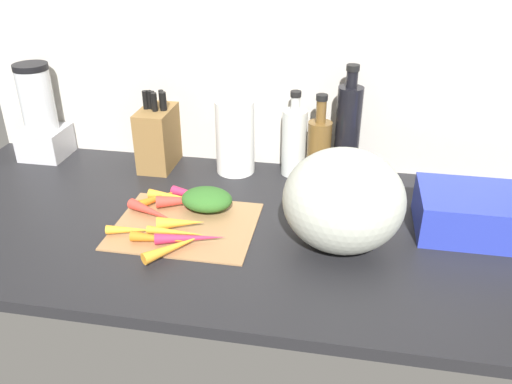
{
  "coord_description": "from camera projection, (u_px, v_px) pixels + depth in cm",
  "views": [
    {
      "loc": [
        29.97,
        -115.16,
        71.6
      ],
      "look_at": [
        8.94,
        0.15,
        9.02
      ],
      "focal_mm": 37.19,
      "sensor_mm": 36.0,
      "label": 1
    }
  ],
  "objects": [
    {
      "name": "ground_plane",
      "position": [
        222.0,
        225.0,
        1.39
      ],
      "size": [
        170.0,
        80.0,
        3.0
      ],
      "primitive_type": "cube",
      "color": "black"
    },
    {
      "name": "wall_back",
      "position": [
        250.0,
        68.0,
        1.58
      ],
      "size": [
        170.0,
        3.0,
        60.0
      ],
      "primitive_type": "cube",
      "color": "#BCB7AD",
      "rests_on": "ground_plane"
    },
    {
      "name": "cutting_board",
      "position": [
        185.0,
        225.0,
        1.35
      ],
      "size": [
        35.59,
        28.89,
        0.8
      ],
      "primitive_type": "cube",
      "color": "#997047",
      "rests_on": "ground_plane"
    },
    {
      "name": "carrot_0",
      "position": [
        152.0,
        212.0,
        1.38
      ],
      "size": [
        15.41,
        9.19,
        2.9
      ],
      "primitive_type": "cone",
      "rotation": [
        0.0,
        1.57,
        -0.43
      ],
      "color": "red",
      "rests_on": "cutting_board"
    },
    {
      "name": "carrot_1",
      "position": [
        176.0,
        232.0,
        1.3
      ],
      "size": [
        14.63,
        2.13,
        2.04
      ],
      "primitive_type": "cone",
      "rotation": [
        0.0,
        1.57,
        0.01
      ],
      "color": "orange",
      "rests_on": "cutting_board"
    },
    {
      "name": "carrot_2",
      "position": [
        132.0,
        230.0,
        1.3
      ],
      "size": [
        12.8,
        4.29,
        2.29
      ],
      "primitive_type": "cone",
      "rotation": [
        0.0,
        1.57,
        0.16
      ],
      "color": "orange",
      "rests_on": "cutting_board"
    },
    {
      "name": "carrot_3",
      "position": [
        199.0,
        196.0,
        1.45
      ],
      "size": [
        16.79,
        6.9,
        2.73
      ],
      "primitive_type": "cone",
      "rotation": [
        0.0,
        1.57,
        -0.26
      ],
      "color": "#B2264C",
      "rests_on": "cutting_board"
    },
    {
      "name": "carrot_4",
      "position": [
        174.0,
        247.0,
        1.23
      ],
      "size": [
        12.41,
        13.56,
        2.87
      ],
      "primitive_type": "cone",
      "rotation": [
        0.0,
        1.57,
        0.85
      ],
      "color": "orange",
      "rests_on": "cutting_board"
    },
    {
      "name": "carrot_5",
      "position": [
        181.0,
        223.0,
        1.32
      ],
      "size": [
        12.29,
        6.17,
        3.42
      ],
      "primitive_type": "cone",
      "rotation": [
        0.0,
        1.57,
        0.24
      ],
      "color": "orange",
      "rests_on": "cutting_board"
    },
    {
      "name": "carrot_6",
      "position": [
        168.0,
        196.0,
        1.46
      ],
      "size": [
        11.27,
        3.11,
        2.7
      ],
      "primitive_type": "cone",
      "rotation": [
        0.0,
        1.57,
        -0.04
      ],
      "color": "orange",
      "rests_on": "cutting_board"
    },
    {
      "name": "carrot_7",
      "position": [
        161.0,
        197.0,
        1.45
      ],
      "size": [
        10.1,
        11.68,
        2.35
      ],
      "primitive_type": "cone",
      "rotation": [
        0.0,
        1.57,
        0.89
      ],
      "color": "orange",
      "rests_on": "cutting_board"
    },
    {
      "name": "carrot_8",
      "position": [
        159.0,
        239.0,
        1.27
      ],
      "size": [
        13.96,
        2.63,
        2.61
      ],
      "primitive_type": "cone",
      "rotation": [
        0.0,
        1.57,
        -0.0
      ],
      "color": "orange",
      "rests_on": "cutting_board"
    },
    {
      "name": "carrot_9",
      "position": [
        191.0,
        238.0,
        1.27
      ],
      "size": [
        17.15,
        6.57,
        2.73
      ],
      "primitive_type": "cone",
      "rotation": [
        0.0,
        1.57,
        0.23
      ],
      "color": "#B2264C",
      "rests_on": "cutting_board"
    },
    {
      "name": "carrot_10",
      "position": [
        186.0,
        200.0,
        1.43
      ],
      "size": [
        16.27,
        7.82,
        3.31
      ],
      "primitive_type": "cone",
      "rotation": [
        0.0,
        1.57,
        0.29
      ],
      "color": "red",
      "rests_on": "cutting_board"
    },
    {
      "name": "carrot_greens_pile",
      "position": [
        207.0,
        199.0,
        1.41
      ],
      "size": [
        13.67,
        10.52,
        5.78
      ],
      "primitive_type": "ellipsoid",
      "color": "#2D6023",
      "rests_on": "cutting_board"
    },
    {
      "name": "winter_squash",
      "position": [
        343.0,
        201.0,
        1.22
      ],
      "size": [
        28.29,
        25.55,
        24.72
      ],
      "primitive_type": "ellipsoid",
      "color": "#B2B7A8",
      "rests_on": "ground_plane"
    },
    {
      "name": "knife_block",
      "position": [
        158.0,
        136.0,
        1.64
      ],
      "size": [
        9.53,
        17.01,
        24.2
      ],
      "color": "brown",
      "rests_on": "ground_plane"
    },
    {
      "name": "blender_appliance",
      "position": [
        41.0,
        118.0,
        1.68
      ],
      "size": [
        13.75,
        13.75,
        30.43
      ],
      "color": "#B2B2B7",
      "rests_on": "ground_plane"
    },
    {
      "name": "paper_towel_roll",
      "position": [
        235.0,
        137.0,
        1.59
      ],
      "size": [
        11.61,
        11.61,
        22.51
      ],
      "primitive_type": "cylinder",
      "color": "white",
      "rests_on": "ground_plane"
    },
    {
      "name": "bottle_0",
      "position": [
        294.0,
        141.0,
        1.58
      ],
      "size": [
        7.38,
        7.38,
        25.99
      ],
      "color": "silver",
      "rests_on": "ground_plane"
    },
    {
      "name": "bottle_1",
      "position": [
        319.0,
        149.0,
        1.54
      ],
      "size": [
        6.94,
        6.94,
        26.63
      ],
      "color": "brown",
      "rests_on": "ground_plane"
    },
    {
      "name": "bottle_2",
      "position": [
        347.0,
        133.0,
        1.52
      ],
      "size": [
        7.18,
        7.18,
        34.74
      ],
      "color": "black",
      "rests_on": "ground_plane"
    },
    {
      "name": "dish_rack",
      "position": [
        478.0,
        213.0,
        1.31
      ],
      "size": [
        29.25,
        20.47,
        10.51
      ],
      "primitive_type": "cube",
      "color": "#2838AD",
      "rests_on": "ground_plane"
    }
  ]
}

